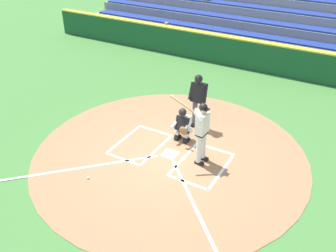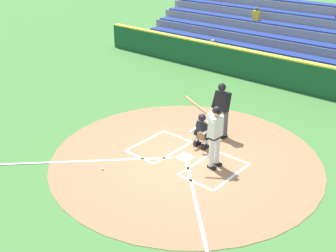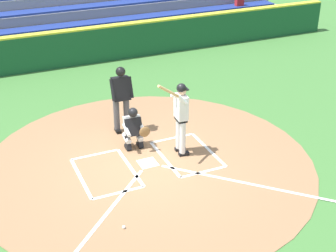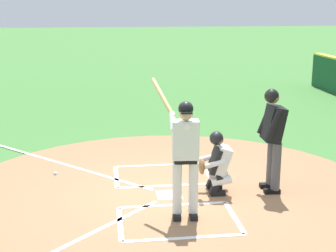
{
  "view_description": "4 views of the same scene",
  "coord_description": "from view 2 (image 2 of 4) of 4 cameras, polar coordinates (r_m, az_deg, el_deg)",
  "views": [
    {
      "loc": [
        -4.43,
        7.83,
        6.38
      ],
      "look_at": [
        0.0,
        0.1,
        1.03
      ],
      "focal_mm": 39.93,
      "sensor_mm": 36.0,
      "label": 1
    },
    {
      "loc": [
        -6.62,
        8.52,
        6.2
      ],
      "look_at": [
        0.59,
        0.11,
        0.91
      ],
      "focal_mm": 44.4,
      "sensor_mm": 36.0,
      "label": 2
    },
    {
      "loc": [
        3.68,
        9.51,
        6.25
      ],
      "look_at": [
        -0.5,
        0.07,
        0.95
      ],
      "focal_mm": 52.88,
      "sensor_mm": 36.0,
      "label": 3
    },
    {
      "loc": [
        -8.05,
        1.07,
        3.31
      ],
      "look_at": [
        -0.06,
        0.03,
        1.28
      ],
      "focal_mm": 52.81,
      "sensor_mm": 36.0,
      "label": 4
    }
  ],
  "objects": [
    {
      "name": "backstop_wall",
      "position": [
        18.2,
        17.38,
        6.62
      ],
      "size": [
        22.0,
        0.36,
        1.31
      ],
      "color": "#19512D",
      "rests_on": "ground"
    },
    {
      "name": "home_plate_and_chalk",
      "position": [
        11.85,
        -0.26,
        -5.91
      ],
      "size": [
        7.93,
        4.91,
        0.01
      ],
      "color": "white",
      "rests_on": "dirt_circle"
    },
    {
      "name": "dirt_circle",
      "position": [
        12.44,
        2.4,
        -4.33
      ],
      "size": [
        8.0,
        8.0,
        0.01
      ],
      "primitive_type": "cylinder",
      "color": "#99704C",
      "rests_on": "ground"
    },
    {
      "name": "bleacher_stand",
      "position": [
        21.56,
        21.81,
        9.79
      ],
      "size": [
        20.0,
        5.1,
        3.0
      ],
      "color": "gray",
      "rests_on": "ground"
    },
    {
      "name": "baseball",
      "position": [
        11.95,
        -8.98,
        -5.85
      ],
      "size": [
        0.07,
        0.07,
        0.07
      ],
      "primitive_type": "sphere",
      "color": "white",
      "rests_on": "ground"
    },
    {
      "name": "plate_umpire",
      "position": [
        13.31,
        7.42,
        2.69
      ],
      "size": [
        0.59,
        0.42,
        1.86
      ],
      "color": "#4C4C51",
      "rests_on": "ground"
    },
    {
      "name": "catcher",
      "position": [
        12.78,
        4.72,
        -0.57
      ],
      "size": [
        0.59,
        0.62,
        1.13
      ],
      "color": "black",
      "rests_on": "ground"
    },
    {
      "name": "ground_plane",
      "position": [
        12.44,
        2.4,
        -4.36
      ],
      "size": [
        120.0,
        120.0,
        0.0
      ],
      "primitive_type": "plane",
      "color": "#427A38"
    },
    {
      "name": "batter",
      "position": [
        11.53,
        6.44,
        -0.86
      ],
      "size": [
        0.97,
        0.66,
        2.13
      ],
      "color": "white",
      "rests_on": "ground"
    }
  ]
}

